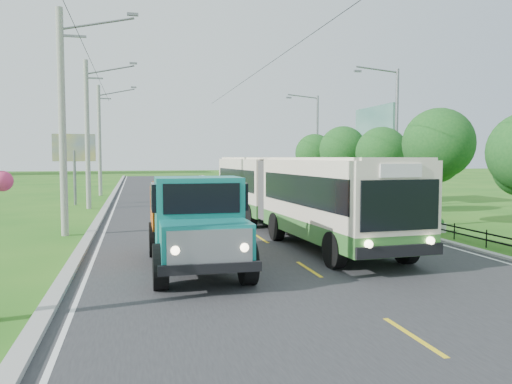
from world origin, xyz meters
name	(u,v)px	position (x,y,z in m)	size (l,w,h in m)	color
ground	(309,270)	(0.00, 0.00, 0.00)	(240.00, 240.00, 0.00)	#1F5E16
road	(212,207)	(0.00, 20.00, 0.01)	(14.00, 120.00, 0.02)	#28282B
curb_left	(105,209)	(-7.20, 20.00, 0.07)	(0.40, 120.00, 0.15)	#9E9E99
curb_right	(309,204)	(7.15, 20.00, 0.05)	(0.30, 120.00, 0.10)	#9E9E99
edge_line_left	(114,209)	(-6.65, 20.00, 0.02)	(0.12, 120.00, 0.00)	silver
edge_line_right	(302,205)	(6.65, 20.00, 0.02)	(0.12, 120.00, 0.00)	silver
centre_dash	(309,269)	(0.00, 0.00, 0.02)	(0.12, 2.20, 0.00)	yellow
railing_right	(354,209)	(8.00, 14.00, 0.30)	(0.04, 40.00, 0.60)	black
pole_near	(63,121)	(-8.26, 9.00, 5.09)	(3.51, 0.32, 10.00)	gray
pole_mid	(88,134)	(-8.26, 21.00, 5.09)	(3.51, 0.32, 10.00)	gray
pole_far	(100,140)	(-8.26, 33.00, 5.09)	(3.51, 0.32, 10.00)	gray
tree_third	(438,148)	(9.86, 8.14, 3.99)	(3.60, 3.62, 6.00)	#382314
tree_fourth	(381,156)	(9.86, 14.14, 3.59)	(3.24, 3.31, 5.40)	#382314
tree_fifth	(343,153)	(9.86, 20.14, 3.85)	(3.48, 3.52, 5.80)	#382314
tree_back	(314,155)	(9.86, 26.14, 3.65)	(3.30, 3.36, 5.50)	#382314
streetlight_mid	(394,135)	(10.64, 14.00, 4.90)	(3.02, 0.20, 9.07)	slate
streetlight_far	(316,142)	(10.64, 28.00, 4.90)	(3.02, 0.20, 9.07)	slate
planter_near	(439,226)	(8.60, 6.00, 0.29)	(0.64, 0.64, 0.67)	silver
planter_mid	(363,209)	(8.60, 14.00, 0.29)	(0.64, 0.64, 0.67)	silver
planter_far	(318,199)	(8.60, 22.00, 0.29)	(0.64, 0.64, 0.67)	silver
billboard_left	(74,152)	(-9.50, 24.00, 3.87)	(3.00, 0.20, 5.20)	slate
billboard_right	(374,133)	(12.30, 20.00, 5.34)	(0.24, 6.00, 7.30)	slate
bus	(292,189)	(1.73, 7.20, 2.05)	(3.78, 17.78, 3.41)	#36772F
dump_truck	(195,216)	(-3.41, 1.11, 1.65)	(2.79, 6.98, 2.92)	#147C77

